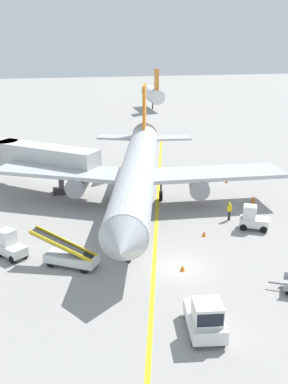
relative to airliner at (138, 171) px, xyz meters
The scene contains 15 objects.
ground_plane 13.63m from the airliner, 88.58° to the right, with size 300.00×300.00×0.00m, color gray.
taxi_line_yellow 8.87m from the airliner, 90.94° to the right, with size 0.30×80.00×0.01m, color yellow.
airliner is the anchor object (origin of this frame).
jet_bridge 11.92m from the airliner, 143.64° to the left, with size 11.54×9.94×4.85m.
pushback_tug 21.32m from the airliner, 90.80° to the right, with size 2.35×3.82×2.20m.
baggage_tug_near_wing 14.90m from the airliner, 141.55° to the right, with size 2.53×2.68×2.10m.
baggage_tug_by_cargo_door 11.77m from the airliner, 42.89° to the right, with size 2.73×2.26×2.10m.
belt_loader_forward_hold 13.83m from the airliner, 122.10° to the right, with size 4.93×3.65×2.59m.
ground_crew_marshaller 9.44m from the airliner, 37.32° to the right, with size 0.36×0.24×1.70m.
safety_cone_nose_left 9.84m from the airliner, 65.02° to the right, with size 0.36×0.36×0.44m, color orange.
safety_cone_nose_right 11.86m from the airliner, ahead, with size 0.36×0.36×0.44m, color orange.
safety_cone_wingtip_left 14.23m from the airliner, 87.86° to the right, with size 0.36×0.36×0.44m, color orange.
safety_cone_wingtip_right 12.57m from the airliner, 24.47° to the left, with size 0.36×0.36×0.44m, color orange.
safety_cone_tail_area 12.02m from the airliner, ahead, with size 0.36×0.36×0.44m, color orange.
distant_aircraft_mid_left 60.16m from the airliner, 75.98° to the left, with size 3.00×10.10×8.80m.
Camera 1 is at (-8.53, -29.51, 16.06)m, focal length 44.44 mm.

